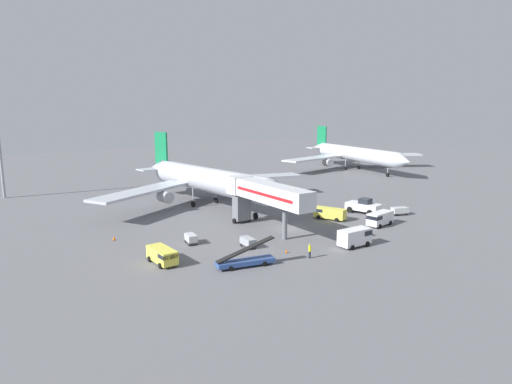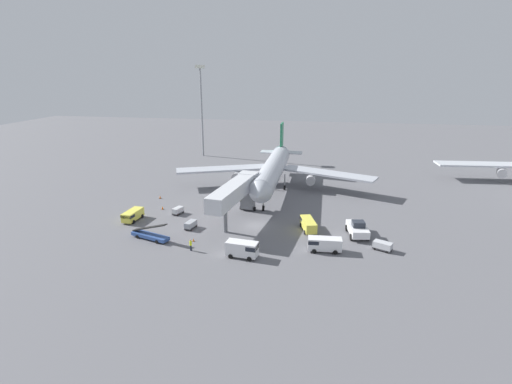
{
  "view_description": "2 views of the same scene",
  "coord_description": "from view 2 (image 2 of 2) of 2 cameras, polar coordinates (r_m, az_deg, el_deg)",
  "views": [
    {
      "loc": [
        -48.07,
        -48.11,
        18.3
      ],
      "look_at": [
        2.36,
        9.99,
        4.02
      ],
      "focal_mm": 31.76,
      "sensor_mm": 36.0,
      "label": 1
    },
    {
      "loc": [
        11.7,
        -64.07,
        26.55
      ],
      "look_at": [
        -1.79,
        10.54,
        2.86
      ],
      "focal_mm": 27.51,
      "sensor_mm": 36.0,
      "label": 2
    }
  ],
  "objects": [
    {
      "name": "service_van_mid_right",
      "position": [
        75.5,
        -17.54,
        -3.2
      ],
      "size": [
        2.47,
        4.97,
        1.87
      ],
      "color": "#E5DB4C",
      "rests_on": "ground"
    },
    {
      "name": "safety_cone_charlie",
      "position": [
        80.14,
        -13.44,
        -2.25
      ],
      "size": [
        0.42,
        0.42,
        0.64
      ],
      "color": "black",
      "rests_on": "ground"
    },
    {
      "name": "baggage_cart_rear_left",
      "position": [
        76.75,
        -11.29,
        -2.65
      ],
      "size": [
        1.8,
        2.58,
        1.32
      ],
      "color": "#38383D",
      "rests_on": "ground"
    },
    {
      "name": "ground_crew_worker_foreground",
      "position": [
        61.25,
        -9.48,
        -7.57
      ],
      "size": [
        0.39,
        0.39,
        1.86
      ],
      "color": "#1E2333",
      "rests_on": "ground"
    },
    {
      "name": "safety_cone_bravo",
      "position": [
        64.64,
        -9.08,
        -6.88
      ],
      "size": [
        0.34,
        0.34,
        0.52
      ],
      "color": "black",
      "rests_on": "ground"
    },
    {
      "name": "pushback_tug",
      "position": [
        67.69,
        14.55,
        -5.18
      ],
      "size": [
        3.76,
        6.3,
        2.67
      ],
      "color": "white",
      "rests_on": "ground"
    },
    {
      "name": "service_van_far_center",
      "position": [
        61.08,
        9.82,
        -7.41
      ],
      "size": [
        5.18,
        2.39,
        2.15
      ],
      "color": "white",
      "rests_on": "ground"
    },
    {
      "name": "ground_plane",
      "position": [
        70.33,
        -0.09,
        -4.82
      ],
      "size": [
        300.0,
        300.0,
        0.0
      ],
      "primitive_type": "plane",
      "color": "slate"
    },
    {
      "name": "baggage_cart_near_right",
      "position": [
        63.71,
        17.93,
        -7.43
      ],
      "size": [
        3.08,
        2.47,
        1.35
      ],
      "color": "#38383D",
      "rests_on": "ground"
    },
    {
      "name": "service_van_mid_left",
      "position": [
        68.46,
        7.59,
        -4.61
      ],
      "size": [
        3.25,
        5.58,
        1.93
      ],
      "color": "#E5DB4C",
      "rests_on": "ground"
    },
    {
      "name": "airplane_at_gate",
      "position": [
        89.4,
        2.53,
        3.39
      ],
      "size": [
        46.56,
        42.78,
        13.29
      ],
      "color": "#B7BCC6",
      "rests_on": "ground"
    },
    {
      "name": "baggage_cart_outer_right",
      "position": [
        69.51,
        -9.48,
        -4.69
      ],
      "size": [
        1.68,
        2.75,
        1.32
      ],
      "color": "#38383D",
      "rests_on": "ground"
    },
    {
      "name": "service_van_near_center",
      "position": [
        58.39,
        -1.92,
        -8.22
      ],
      "size": [
        4.85,
        2.67,
        2.39
      ],
      "color": "white",
      "rests_on": "ground"
    },
    {
      "name": "jet_bridge",
      "position": [
        70.47,
        -2.85,
        0.1
      ],
      "size": [
        5.68,
        18.88,
        7.53
      ],
      "color": "silver",
      "rests_on": "ground"
    },
    {
      "name": "belt_loader_truck",
      "position": [
        66.66,
        -15.14,
        -6.03
      ],
      "size": [
        7.17,
        3.74,
        3.3
      ],
      "color": "#2D4C8E",
      "rests_on": "ground"
    },
    {
      "name": "apron_light_mast",
      "position": [
        125.88,
        -8.0,
        13.82
      ],
      "size": [
        2.4,
        2.4,
        27.95
      ],
      "color": "#93969B",
      "rests_on": "ground"
    },
    {
      "name": "safety_cone_alpha",
      "position": [
        87.01,
        -13.77,
        -0.7
      ],
      "size": [
        0.43,
        0.43,
        0.66
      ],
      "color": "black",
      "rests_on": "ground"
    }
  ]
}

